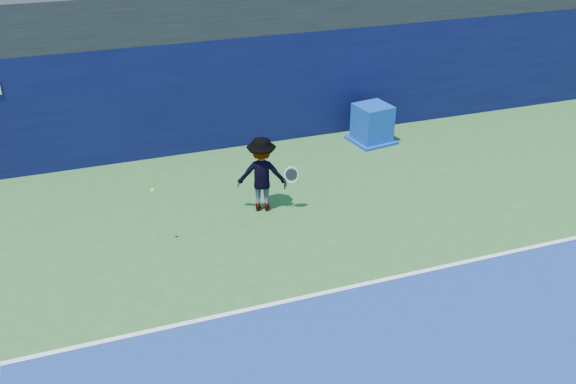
% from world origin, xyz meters
% --- Properties ---
extents(baseline, '(24.00, 0.10, 0.01)m').
position_xyz_m(baseline, '(0.00, 3.00, 0.01)').
color(baseline, white).
rests_on(baseline, ground).
extents(stadium_band, '(36.00, 3.00, 1.20)m').
position_xyz_m(stadium_band, '(0.00, 11.50, 3.60)').
color(stadium_band, black).
rests_on(stadium_band, back_wall_assembly).
extents(back_wall_assembly, '(36.00, 1.03, 3.00)m').
position_xyz_m(back_wall_assembly, '(-0.00, 10.50, 1.50)').
color(back_wall_assembly, '#0A0D39').
rests_on(back_wall_assembly, ground).
extents(equipment_cart, '(1.27, 1.27, 1.07)m').
position_xyz_m(equipment_cart, '(4.55, 9.11, 0.49)').
color(equipment_cart, '#0C34AD').
rests_on(equipment_cart, ground).
extents(tennis_player, '(1.39, 0.97, 1.74)m').
position_xyz_m(tennis_player, '(0.49, 6.42, 0.87)').
color(tennis_player, silver).
rests_on(tennis_player, ground).
extents(tennis_ball, '(0.08, 0.08, 0.08)m').
position_xyz_m(tennis_ball, '(-2.01, 5.64, 1.29)').
color(tennis_ball, '#D0EF1A').
rests_on(tennis_ball, ground).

